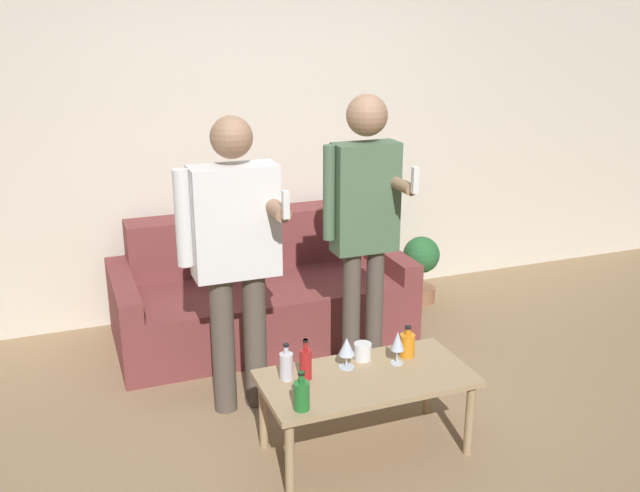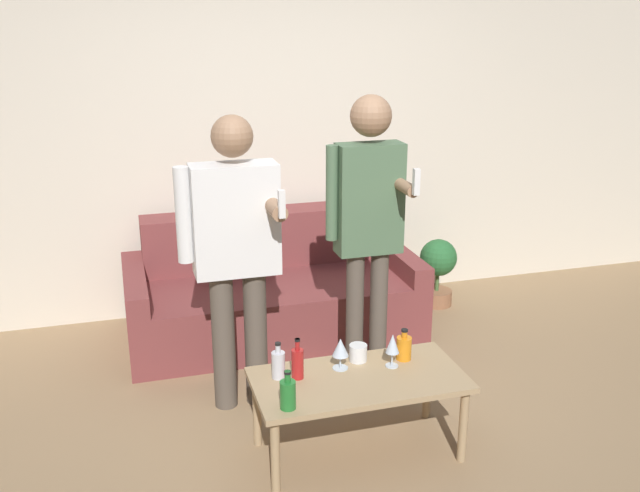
{
  "view_description": "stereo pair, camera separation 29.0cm",
  "coord_description": "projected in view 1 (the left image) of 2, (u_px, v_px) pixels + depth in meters",
  "views": [
    {
      "loc": [
        -1.43,
        -2.96,
        2.14
      ],
      "look_at": [
        -0.15,
        0.43,
        0.95
      ],
      "focal_mm": 40.0,
      "sensor_mm": 36.0,
      "label": 1
    },
    {
      "loc": [
        -1.16,
        -3.05,
        2.14
      ],
      "look_at": [
        -0.15,
        0.43,
        0.95
      ],
      "focal_mm": 40.0,
      "sensor_mm": 36.0,
      "label": 2
    }
  ],
  "objects": [
    {
      "name": "potted_plant",
      "position": [
        421.0,
        264.0,
        5.46
      ],
      "size": [
        0.28,
        0.28,
        0.52
      ],
      "color": "#936042",
      "rests_on": "ground_plane"
    },
    {
      "name": "wine_glass_far",
      "position": [
        347.0,
        347.0,
        3.57
      ],
      "size": [
        0.08,
        0.08,
        0.16
      ],
      "color": "silver",
      "rests_on": "coffee_table"
    },
    {
      "name": "person_standing_right",
      "position": [
        364.0,
        216.0,
        4.03
      ],
      "size": [
        0.44,
        0.43,
        1.72
      ],
      "color": "brown",
      "rests_on": "ground_plane"
    },
    {
      "name": "bottle_dark",
      "position": [
        407.0,
        344.0,
        3.71
      ],
      "size": [
        0.08,
        0.08,
        0.17
      ],
      "color": "orange",
      "rests_on": "coffee_table"
    },
    {
      "name": "couch",
      "position": [
        260.0,
        294.0,
        4.93
      ],
      "size": [
        1.97,
        0.93,
        0.8
      ],
      "color": "brown",
      "rests_on": "ground_plane"
    },
    {
      "name": "person_standing_left",
      "position": [
        235.0,
        246.0,
        3.77
      ],
      "size": [
        0.54,
        0.43,
        1.65
      ],
      "color": "brown",
      "rests_on": "ground_plane"
    },
    {
      "name": "wall_back",
      "position": [
        262.0,
        127.0,
        5.13
      ],
      "size": [
        8.0,
        0.06,
        2.7
      ],
      "color": "beige",
      "rests_on": "ground_plane"
    },
    {
      "name": "ground_plane",
      "position": [
        374.0,
        436.0,
        3.78
      ],
      "size": [
        16.0,
        16.0,
        0.0
      ],
      "primitive_type": "plane",
      "color": "#997A56"
    },
    {
      "name": "bottle_green",
      "position": [
        306.0,
        363.0,
        3.48
      ],
      "size": [
        0.06,
        0.06,
        0.21
      ],
      "color": "#B21E1E",
      "rests_on": "coffee_table"
    },
    {
      "name": "bottle_orange",
      "position": [
        286.0,
        365.0,
        3.47
      ],
      "size": [
        0.07,
        0.07,
        0.19
      ],
      "color": "silver",
      "rests_on": "coffee_table"
    },
    {
      "name": "wine_glass_near",
      "position": [
        398.0,
        342.0,
        3.61
      ],
      "size": [
        0.07,
        0.07,
        0.18
      ],
      "color": "silver",
      "rests_on": "coffee_table"
    },
    {
      "name": "bottle_yellow",
      "position": [
        302.0,
        395.0,
        3.21
      ],
      "size": [
        0.07,
        0.07,
        0.19
      ],
      "color": "#23752D",
      "rests_on": "coffee_table"
    },
    {
      "name": "cup_on_table",
      "position": [
        363.0,
        351.0,
        3.68
      ],
      "size": [
        0.09,
        0.09,
        0.09
      ],
      "color": "white",
      "rests_on": "coffee_table"
    },
    {
      "name": "coffee_table",
      "position": [
        366.0,
        384.0,
        3.54
      ],
      "size": [
        1.05,
        0.52,
        0.43
      ],
      "color": "tan",
      "rests_on": "ground_plane"
    }
  ]
}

